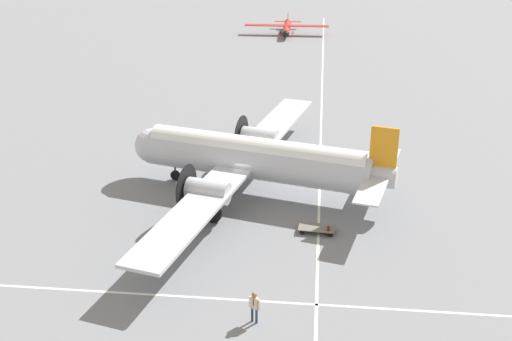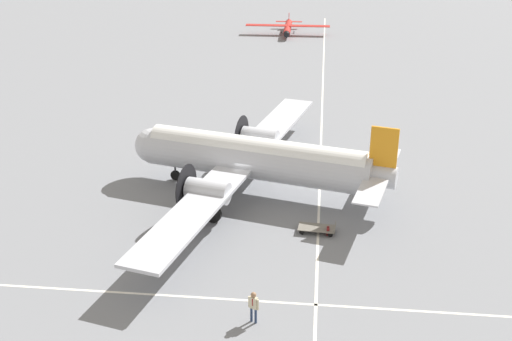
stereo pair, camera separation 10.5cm
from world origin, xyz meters
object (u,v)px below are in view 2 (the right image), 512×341
Objects in this scene: baggage_cart at (317,228)px; traffic_cone at (180,227)px; suitcase_near_door at (328,231)px; light_aircraft_distant at (288,28)px; airliner_main at (250,158)px; crew_foreground at (254,304)px.

traffic_cone is at bearing 9.25° from baggage_cart.
suitcase_near_door is at bearing 167.90° from baggage_cart.
light_aircraft_distant reaches higher than suitcase_near_door.
suitcase_near_door is 0.22× the size of baggage_cart.
light_aircraft_distant is at bearing -80.01° from baggage_cart.
baggage_cart is at bearing 146.22° from airliner_main.
airliner_main is at bearing -42.89° from baggage_cart.
crew_foreground is at bearing 76.98° from baggage_cart.
crew_foreground is (-13.72, -1.70, -1.45)m from airliner_main.
airliner_main is 6.99m from traffic_cone.
airliner_main is 16.24× the size of crew_foreground.
airliner_main reaches higher than baggage_cart.
traffic_cone is at bearing -4.34° from light_aircraft_distant.
airliner_main reaches higher than suitcase_near_door.
crew_foreground is 3.62× the size of traffic_cone.
airliner_main is at bearing -32.39° from traffic_cone.
baggage_cart is 0.20× the size of light_aircraft_distant.
traffic_cone is (-0.44, 8.69, -0.02)m from suitcase_near_door.
light_aircraft_distant reaches higher than crew_foreground.
airliner_main is 54.03× the size of suitcase_near_door.
light_aircraft_distant reaches higher than traffic_cone.
airliner_main is at bearing -0.52° from light_aircraft_distant.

